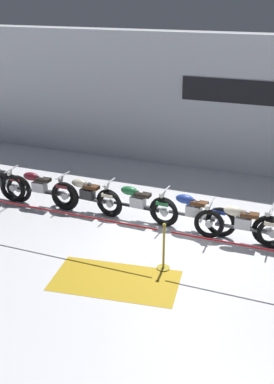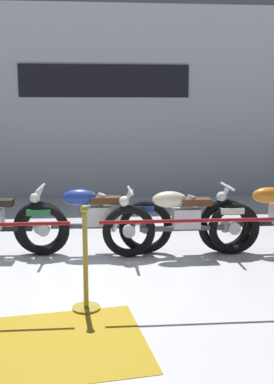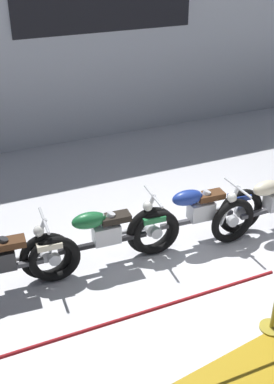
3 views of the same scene
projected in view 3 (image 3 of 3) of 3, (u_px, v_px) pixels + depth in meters
ground_plane at (216, 270)px, 6.56m from camera, size 120.00×120.00×0.00m
back_wall at (88, 38)px, 9.61m from camera, size 28.00×0.29×4.20m
motorcycle_green_3 at (102, 237)px, 6.43m from camera, size 2.25×0.62×0.93m
motorcycle_blue_4 at (197, 215)px, 6.91m from camera, size 2.18×0.62×0.95m
motorcycle_cream_5 at (273, 204)px, 7.18m from camera, size 2.16×0.62×0.93m
stanchion_far_left at (153, 318)px, 4.71m from camera, size 13.91×0.28×1.05m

